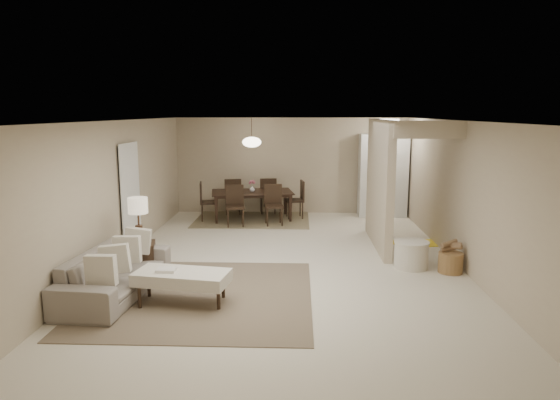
{
  "coord_description": "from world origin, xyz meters",
  "views": [
    {
      "loc": [
        0.21,
        -8.54,
        2.65
      ],
      "look_at": [
        -0.13,
        0.47,
        1.05
      ],
      "focal_mm": 32.0,
      "sensor_mm": 36.0,
      "label": 1
    }
  ],
  "objects_px": {
    "wicker_basket": "(451,263)",
    "dining_table": "(252,206)",
    "sofa": "(116,273)",
    "round_pouf": "(411,255)",
    "side_table": "(140,258)",
    "pantry_cabinet": "(383,175)",
    "ottoman_bench": "(182,278)"
  },
  "relations": [
    {
      "from": "wicker_basket",
      "to": "sofa",
      "type": "bearing_deg",
      "value": -166.81
    },
    {
      "from": "sofa",
      "to": "pantry_cabinet",
      "type": "bearing_deg",
      "value": -34.86
    },
    {
      "from": "dining_table",
      "to": "ottoman_bench",
      "type": "bearing_deg",
      "value": -104.4
    },
    {
      "from": "pantry_cabinet",
      "to": "sofa",
      "type": "relative_size",
      "value": 0.93
    },
    {
      "from": "side_table",
      "to": "dining_table",
      "type": "relative_size",
      "value": 0.26
    },
    {
      "from": "sofa",
      "to": "round_pouf",
      "type": "relative_size",
      "value": 3.82
    },
    {
      "from": "side_table",
      "to": "round_pouf",
      "type": "bearing_deg",
      "value": 6.03
    },
    {
      "from": "pantry_cabinet",
      "to": "ottoman_bench",
      "type": "xyz_separation_m",
      "value": [
        -3.75,
        -6.12,
        -0.68
      ]
    },
    {
      "from": "wicker_basket",
      "to": "dining_table",
      "type": "distance_m",
      "value": 5.48
    },
    {
      "from": "pantry_cabinet",
      "to": "dining_table",
      "type": "relative_size",
      "value": 1.06
    },
    {
      "from": "pantry_cabinet",
      "to": "wicker_basket",
      "type": "bearing_deg",
      "value": -85.03
    },
    {
      "from": "sofa",
      "to": "side_table",
      "type": "distance_m",
      "value": 0.99
    },
    {
      "from": "pantry_cabinet",
      "to": "sofa",
      "type": "height_order",
      "value": "pantry_cabinet"
    },
    {
      "from": "sofa",
      "to": "wicker_basket",
      "type": "bearing_deg",
      "value": -72.14
    },
    {
      "from": "pantry_cabinet",
      "to": "side_table",
      "type": "xyz_separation_m",
      "value": [
        -4.75,
        -4.83,
        -0.79
      ]
    },
    {
      "from": "dining_table",
      "to": "side_table",
      "type": "bearing_deg",
      "value": -118.52
    },
    {
      "from": "round_pouf",
      "to": "side_table",
      "type": "bearing_deg",
      "value": -173.97
    },
    {
      "from": "ottoman_bench",
      "to": "dining_table",
      "type": "relative_size",
      "value": 0.69
    },
    {
      "from": "side_table",
      "to": "round_pouf",
      "type": "relative_size",
      "value": 0.87
    },
    {
      "from": "pantry_cabinet",
      "to": "wicker_basket",
      "type": "distance_m",
      "value": 4.7
    },
    {
      "from": "sofa",
      "to": "wicker_basket",
      "type": "distance_m",
      "value": 5.34
    },
    {
      "from": "sofa",
      "to": "ottoman_bench",
      "type": "xyz_separation_m",
      "value": [
        1.05,
        -0.3,
        0.04
      ]
    },
    {
      "from": "dining_table",
      "to": "wicker_basket",
      "type": "bearing_deg",
      "value": -57.3
    },
    {
      "from": "round_pouf",
      "to": "dining_table",
      "type": "height_order",
      "value": "dining_table"
    },
    {
      "from": "ottoman_bench",
      "to": "dining_table",
      "type": "xyz_separation_m",
      "value": [
        0.46,
        5.56,
        -0.02
      ]
    },
    {
      "from": "wicker_basket",
      "to": "dining_table",
      "type": "bearing_deg",
      "value": 132.34
    },
    {
      "from": "pantry_cabinet",
      "to": "round_pouf",
      "type": "distance_m",
      "value": 4.43
    },
    {
      "from": "sofa",
      "to": "round_pouf",
      "type": "distance_m",
      "value": 4.83
    },
    {
      "from": "sofa",
      "to": "side_table",
      "type": "xyz_separation_m",
      "value": [
        0.05,
        0.99,
        -0.07
      ]
    },
    {
      "from": "pantry_cabinet",
      "to": "ottoman_bench",
      "type": "relative_size",
      "value": 1.53
    },
    {
      "from": "round_pouf",
      "to": "wicker_basket",
      "type": "bearing_deg",
      "value": -22.56
    },
    {
      "from": "round_pouf",
      "to": "dining_table",
      "type": "bearing_deg",
      "value": 129.12
    }
  ]
}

